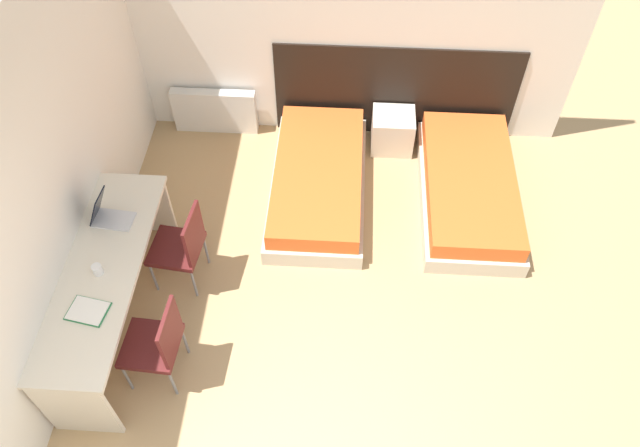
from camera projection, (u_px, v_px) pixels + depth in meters
name	position (u px, v px, depth m)	size (l,w,h in m)	color
wall_back	(332.00, 24.00, 6.12)	(5.03, 0.05, 2.70)	white
wall_left	(59.00, 167.00, 4.89)	(0.05, 5.14, 2.70)	white
headboard_panel	(395.00, 92.00, 6.69)	(2.59, 0.03, 1.12)	black
bed_near_window	(318.00, 181.00, 6.39)	(0.95, 1.92, 0.37)	beige
bed_near_door	(469.00, 188.00, 6.33)	(0.95, 1.92, 0.37)	beige
nightstand	(392.00, 131.00, 6.81)	(0.45, 0.40, 0.44)	beige
radiator	(215.00, 111.00, 6.94)	(0.93, 0.12, 0.53)	silver
desk	(107.00, 280.00, 5.12)	(0.61, 2.07, 0.77)	beige
chair_near_laptop	(182.00, 245.00, 5.47)	(0.48, 0.48, 0.90)	#511919
chair_near_notebook	(157.00, 342.00, 4.87)	(0.46, 0.46, 0.90)	#511919
laptop	(108.00, 215.00, 5.25)	(0.36, 0.24, 0.33)	silver
open_notebook	(88.00, 311.00, 4.73)	(0.33, 0.27, 0.02)	#236B3D
mug	(97.00, 270.00, 4.92)	(0.08, 0.08, 0.09)	white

